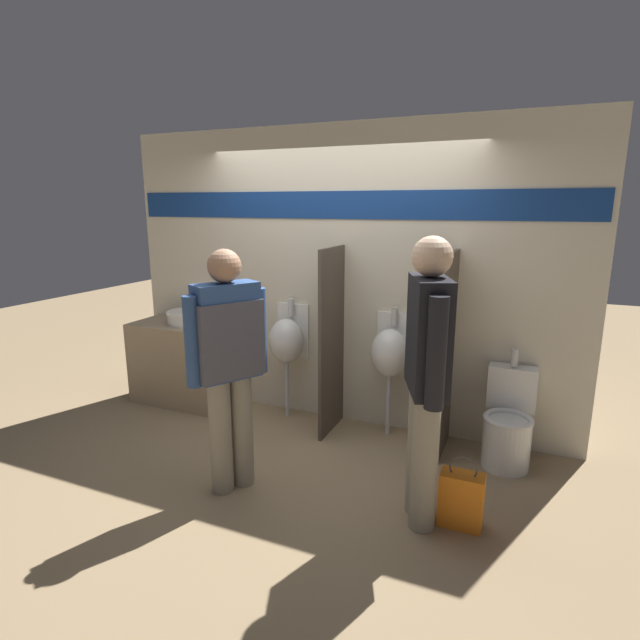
% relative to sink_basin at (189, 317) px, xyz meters
% --- Properties ---
extents(ground_plane, '(16.00, 16.00, 0.00)m').
position_rel_sink_basin_xyz_m(ground_plane, '(1.53, -0.37, -0.90)').
color(ground_plane, '#997F5B').
extents(display_wall, '(4.32, 0.07, 2.70)m').
position_rel_sink_basin_xyz_m(display_wall, '(1.53, 0.23, 0.46)').
color(display_wall, beige).
rests_on(display_wall, ground_plane).
extents(sink_counter, '(1.06, 0.51, 0.83)m').
position_rel_sink_basin_xyz_m(sink_counter, '(-0.05, -0.05, -0.48)').
color(sink_counter, tan).
rests_on(sink_counter, ground_plane).
extents(sink_basin, '(0.43, 0.43, 0.27)m').
position_rel_sink_basin_xyz_m(sink_basin, '(0.00, 0.00, 0.00)').
color(sink_basin, white).
rests_on(sink_basin, sink_counter).
extents(cell_phone, '(0.07, 0.14, 0.01)m').
position_rel_sink_basin_xyz_m(cell_phone, '(0.27, -0.15, -0.06)').
color(cell_phone, black).
rests_on(cell_phone, sink_counter).
extents(divider_near_counter, '(0.03, 0.54, 1.66)m').
position_rel_sink_basin_xyz_m(divider_near_counter, '(1.58, -0.06, -0.07)').
color(divider_near_counter, '#4C4238').
rests_on(divider_near_counter, ground_plane).
extents(divider_mid, '(0.03, 0.54, 1.66)m').
position_rel_sink_basin_xyz_m(divider_mid, '(2.59, -0.06, -0.07)').
color(divider_mid, '#4C4238').
rests_on(divider_mid, ground_plane).
extents(urinal_near_counter, '(0.34, 0.31, 1.14)m').
position_rel_sink_basin_xyz_m(urinal_near_counter, '(1.08, 0.06, -0.14)').
color(urinal_near_counter, silver).
rests_on(urinal_near_counter, ground_plane).
extents(urinal_far, '(0.34, 0.31, 1.14)m').
position_rel_sink_basin_xyz_m(urinal_far, '(2.09, 0.06, -0.14)').
color(urinal_far, silver).
rests_on(urinal_far, ground_plane).
extents(toilet, '(0.37, 0.54, 0.89)m').
position_rel_sink_basin_xyz_m(toilet, '(3.09, -0.08, -0.58)').
color(toilet, white).
rests_on(toilet, ground_plane).
extents(person_in_vest, '(0.42, 0.54, 1.73)m').
position_rel_sink_basin_xyz_m(person_in_vest, '(1.29, -1.23, 0.11)').
color(person_in_vest, gray).
rests_on(person_in_vest, ground_plane).
extents(person_with_lanyard, '(0.36, 0.61, 1.84)m').
position_rel_sink_basin_xyz_m(person_with_lanyard, '(2.62, -1.08, 0.12)').
color(person_with_lanyard, gray).
rests_on(person_with_lanyard, ground_plane).
extents(shopping_bag, '(0.27, 0.15, 0.49)m').
position_rel_sink_basin_xyz_m(shopping_bag, '(2.87, -1.05, -0.71)').
color(shopping_bag, orange).
rests_on(shopping_bag, ground_plane).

